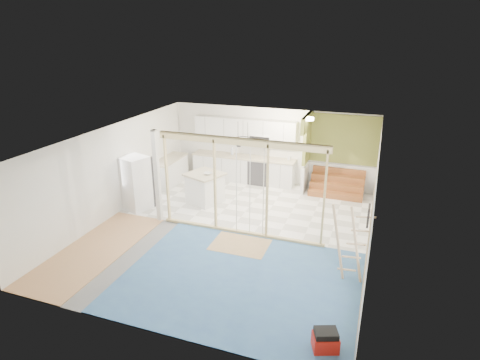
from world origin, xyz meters
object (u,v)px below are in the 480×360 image
(island, at_px, (205,188))
(ladder, at_px, (349,244))
(fridge, at_px, (136,183))
(toolbox, at_px, (325,341))

(island, xyz_separation_m, ladder, (4.52, -2.73, 0.38))
(fridge, height_order, ladder, ladder)
(island, relative_size, toolbox, 2.52)
(island, bearing_deg, toolbox, -27.23)
(fridge, relative_size, toolbox, 3.23)
(ladder, bearing_deg, fridge, 178.60)
(fridge, xyz_separation_m, toolbox, (6.12, -3.85, -0.62))
(fridge, relative_size, ladder, 0.97)
(toolbox, bearing_deg, island, 111.06)
(fridge, height_order, island, fridge)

